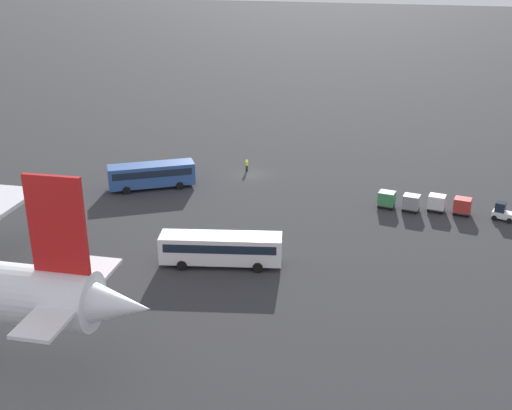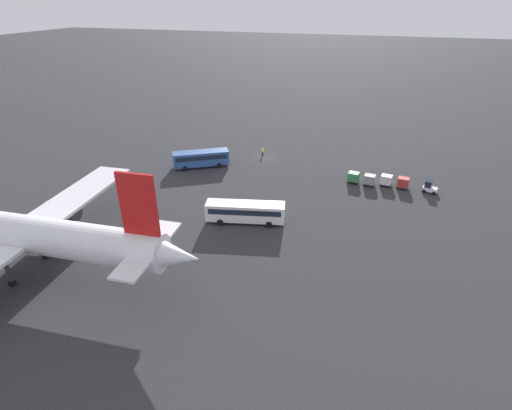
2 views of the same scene
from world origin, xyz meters
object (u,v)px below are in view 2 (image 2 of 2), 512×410
(shuttle_bus_far, at_px, (245,211))
(cargo_cart_green, at_px, (353,177))
(cargo_cart_white, at_px, (386,180))
(baggage_tug, at_px, (429,187))
(cargo_cart_red, at_px, (403,182))
(cargo_cart_grey, at_px, (370,180))
(shuttle_bus_near, at_px, (201,158))
(airplane, at_px, (8,232))
(worker_person, at_px, (263,152))

(shuttle_bus_far, xyz_separation_m, cargo_cart_green, (-14.50, -19.80, -0.72))
(shuttle_bus_far, bearing_deg, cargo_cart_white, -147.77)
(baggage_tug, distance_m, cargo_cart_red, 4.49)
(shuttle_bus_far, distance_m, cargo_cart_grey, 26.14)
(shuttle_bus_near, distance_m, cargo_cart_grey, 33.31)
(cargo_cart_grey, bearing_deg, shuttle_bus_far, 48.14)
(airplane, height_order, cargo_cart_white, airplane)
(worker_person, distance_m, cargo_cart_white, 27.40)
(shuttle_bus_near, xyz_separation_m, cargo_cart_red, (-39.16, -1.62, -0.77))
(cargo_cart_red, distance_m, cargo_cart_grey, 5.90)
(cargo_cart_white, bearing_deg, shuttle_bus_far, 44.81)
(shuttle_bus_near, xyz_separation_m, cargo_cart_grey, (-33.29, -1.06, -0.77))
(shuttle_bus_far, xyz_separation_m, worker_person, (5.80, -28.35, -1.05))
(shuttle_bus_far, relative_size, cargo_cart_white, 5.56)
(cargo_cart_red, xyz_separation_m, cargo_cart_white, (2.94, -0.22, 0.00))
(airplane, height_order, cargo_cart_grey, airplane)
(baggage_tug, relative_size, cargo_cart_white, 1.19)
(worker_person, bearing_deg, cargo_cart_white, 162.79)
(airplane, distance_m, baggage_tug, 65.29)
(airplane, distance_m, cargo_cart_white, 59.95)
(baggage_tug, distance_m, cargo_cart_grey, 10.35)
(worker_person, height_order, cargo_cart_white, cargo_cart_white)
(shuttle_bus_far, xyz_separation_m, baggage_tug, (-27.78, -19.77, -0.97))
(shuttle_bus_far, bearing_deg, worker_person, -91.03)
(baggage_tug, distance_m, cargo_cart_green, 13.28)
(cargo_cart_grey, bearing_deg, shuttle_bus_near, 1.82)
(shuttle_bus_near, height_order, cargo_cart_green, shuttle_bus_near)
(airplane, bearing_deg, shuttle_bus_far, -143.08)
(cargo_cart_grey, relative_size, cargo_cart_green, 1.00)
(cargo_cart_white, bearing_deg, cargo_cart_green, 4.29)
(airplane, bearing_deg, cargo_cart_green, -137.40)
(shuttle_bus_near, bearing_deg, shuttle_bus_far, 99.79)
(shuttle_bus_near, bearing_deg, baggage_tug, 150.84)
(baggage_tug, xyz_separation_m, cargo_cart_white, (7.41, -0.47, 0.25))
(shuttle_bus_far, bearing_deg, cargo_cart_green, -138.80)
(worker_person, relative_size, cargo_cart_grey, 0.78)
(shuttle_bus_far, bearing_deg, shuttle_bus_near, -61.84)
(airplane, xyz_separation_m, cargo_cart_green, (-38.01, -40.15, -4.58))
(cargo_cart_red, relative_size, cargo_cart_green, 1.00)
(baggage_tug, relative_size, cargo_cart_red, 1.19)
(shuttle_bus_near, bearing_deg, cargo_cart_white, 151.95)
(worker_person, bearing_deg, cargo_cart_green, 157.16)
(cargo_cart_red, height_order, cargo_cart_green, same)
(worker_person, bearing_deg, shuttle_bus_near, 44.69)
(airplane, distance_m, shuttle_bus_far, 31.33)
(worker_person, bearing_deg, baggage_tug, 165.67)
(cargo_cart_white, bearing_deg, shuttle_bus_near, 2.91)
(cargo_cart_red, xyz_separation_m, cargo_cart_grey, (5.87, 0.56, 0.00))
(cargo_cart_red, bearing_deg, baggage_tug, 176.83)
(baggage_tug, height_order, worker_person, baggage_tug)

